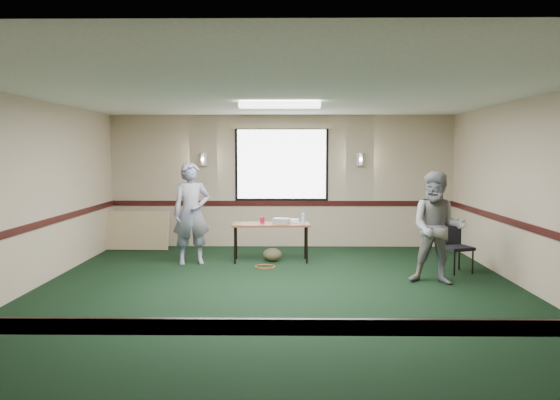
{
  "coord_description": "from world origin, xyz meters",
  "views": [
    {
      "loc": [
        0.1,
        -7.17,
        1.94
      ],
      "look_at": [
        0.0,
        1.3,
        1.2
      ],
      "focal_mm": 35.0,
      "sensor_mm": 36.0,
      "label": 1
    }
  ],
  "objects_px": {
    "folding_table": "(271,226)",
    "conference_chair": "(454,242)",
    "person_left": "(191,213)",
    "person_right": "(438,228)",
    "projector": "(281,221)"
  },
  "relations": [
    {
      "from": "folding_table",
      "to": "conference_chair",
      "type": "height_order",
      "value": "conference_chair"
    },
    {
      "from": "person_left",
      "to": "folding_table",
      "type": "bearing_deg",
      "value": -8.66
    },
    {
      "from": "person_left",
      "to": "person_right",
      "type": "distance_m",
      "value": 4.12
    },
    {
      "from": "folding_table",
      "to": "projector",
      "type": "relative_size",
      "value": 5.11
    },
    {
      "from": "projector",
      "to": "person_right",
      "type": "relative_size",
      "value": 0.16
    },
    {
      "from": "projector",
      "to": "folding_table",
      "type": "bearing_deg",
      "value": -165.34
    },
    {
      "from": "person_left",
      "to": "conference_chair",
      "type": "bearing_deg",
      "value": -25.45
    },
    {
      "from": "conference_chair",
      "to": "person_left",
      "type": "distance_m",
      "value": 4.44
    },
    {
      "from": "projector",
      "to": "conference_chair",
      "type": "xyz_separation_m",
      "value": [
        2.82,
        -0.81,
        -0.24
      ]
    },
    {
      "from": "person_left",
      "to": "person_right",
      "type": "relative_size",
      "value": 1.06
    },
    {
      "from": "projector",
      "to": "conference_chair",
      "type": "distance_m",
      "value": 2.95
    },
    {
      "from": "projector",
      "to": "person_left",
      "type": "height_order",
      "value": "person_left"
    },
    {
      "from": "folding_table",
      "to": "person_right",
      "type": "distance_m",
      "value": 2.99
    },
    {
      "from": "folding_table",
      "to": "conference_chair",
      "type": "bearing_deg",
      "value": -17.03
    },
    {
      "from": "conference_chair",
      "to": "person_right",
      "type": "relative_size",
      "value": 0.5
    }
  ]
}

